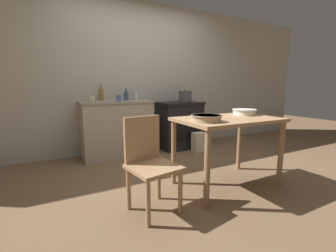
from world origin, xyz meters
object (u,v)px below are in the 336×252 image
(cup_center_left, at_px, (119,98))
(bottle_far_left, at_px, (101,94))
(stock_pot, at_px, (185,96))
(cup_center, at_px, (91,99))
(chair, at_px, (149,161))
(flour_sack, at_px, (199,142))
(bottle_left, at_px, (126,96))
(bottle_mid_left, at_px, (136,96))
(mixing_bowl_large, at_px, (207,118))
(mixing_bowl_small, at_px, (244,112))
(stove, at_px, (179,125))
(work_table, at_px, (228,128))

(cup_center_left, bearing_deg, bottle_far_left, 127.89)
(stock_pot, bearing_deg, cup_center, -176.51)
(chair, height_order, flour_sack, chair)
(chair, distance_m, cup_center, 1.68)
(bottle_left, xyz_separation_m, bottle_mid_left, (0.19, 0.07, -0.00))
(bottle_mid_left, bearing_deg, mixing_bowl_large, -88.94)
(flour_sack, bearing_deg, bottle_left, 155.73)
(stock_pot, xyz_separation_m, bottle_mid_left, (-0.87, 0.20, 0.02))
(chair, distance_m, mixing_bowl_small, 1.38)
(flour_sack, height_order, mixing_bowl_large, mixing_bowl_large)
(bottle_mid_left, bearing_deg, bottle_far_left, -176.67)
(mixing_bowl_small, distance_m, bottle_mid_left, 1.88)
(bottle_far_left, bearing_deg, bottle_mid_left, 3.33)
(mixing_bowl_large, xyz_separation_m, cup_center, (-0.81, 1.63, 0.13))
(chair, bearing_deg, bottle_left, 69.14)
(stock_pot, bearing_deg, stove, 166.40)
(flour_sack, relative_size, bottle_mid_left, 1.83)
(stock_pot, distance_m, cup_center_left, 1.25)
(mixing_bowl_large, bearing_deg, cup_center_left, 104.17)
(mixing_bowl_large, relative_size, mixing_bowl_small, 1.07)
(mixing_bowl_large, bearing_deg, stock_pot, 64.27)
(work_table, xyz_separation_m, mixing_bowl_large, (-0.37, -0.10, 0.15))
(stove, distance_m, stock_pot, 0.53)
(flour_sack, distance_m, stock_pot, 0.86)
(stove, bearing_deg, cup_center_left, -173.84)
(bottle_mid_left, distance_m, cup_center_left, 0.48)
(stove, height_order, cup_center_left, cup_center_left)
(mixing_bowl_large, distance_m, bottle_far_left, 2.00)
(mixing_bowl_large, bearing_deg, chair, 177.11)
(stock_pot, bearing_deg, mixing_bowl_small, -94.04)
(mixing_bowl_small, relative_size, cup_center_left, 2.89)
(flour_sack, distance_m, bottle_far_left, 1.80)
(bottle_left, bearing_deg, stove, -6.09)
(work_table, xyz_separation_m, bottle_mid_left, (-0.40, 1.83, 0.30))
(bottle_far_left, xyz_separation_m, bottle_mid_left, (0.58, 0.03, -0.03))
(stock_pot, relative_size, mixing_bowl_large, 0.78)
(bottle_left, relative_size, bottle_mid_left, 1.07)
(bottle_left, xyz_separation_m, cup_center_left, (-0.18, -0.22, -0.03))
(flour_sack, xyz_separation_m, stock_pot, (-0.05, 0.37, 0.77))
(chair, height_order, stock_pot, stock_pot)
(work_table, distance_m, bottle_far_left, 2.08)
(stove, height_order, bottle_left, bottle_left)
(work_table, distance_m, stock_pot, 1.72)
(work_table, xyz_separation_m, chair, (-0.96, -0.07, -0.21))
(chair, relative_size, mixing_bowl_large, 2.78)
(stove, relative_size, chair, 1.00)
(chair, relative_size, stock_pot, 3.55)
(work_table, distance_m, bottle_left, 1.88)
(cup_center, bearing_deg, flour_sack, -9.18)
(cup_center_left, distance_m, cup_center, 0.40)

